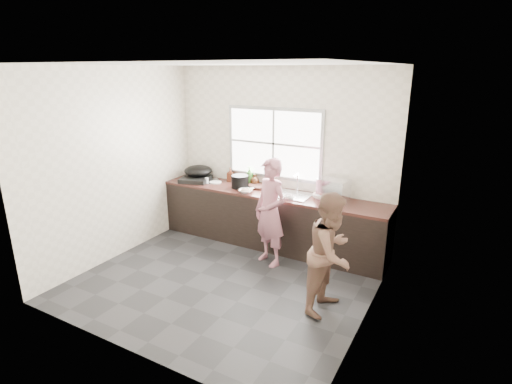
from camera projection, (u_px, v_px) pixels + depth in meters
The scene contains 30 objects.
floor at pixel (225, 281), 5.22m from camera, with size 3.60×3.20×0.01m, color #29292C.
ceiling at pixel (220, 63), 4.42m from camera, with size 3.60×3.20×0.01m, color silver.
wall_back at pixel (280, 157), 6.16m from camera, with size 3.60×0.01×2.70m, color silver.
wall_left at pixel (117, 164), 5.66m from camera, with size 0.01×3.20×2.70m, color beige.
wall_right at pixel (373, 204), 3.98m from camera, with size 0.01×3.20×2.70m, color silver.
wall_front at pixel (121, 224), 3.48m from camera, with size 3.60×0.01×2.70m, color silver.
cabinet at pixel (270, 220), 6.18m from camera, with size 3.60×0.62×0.82m, color black.
countertop at pixel (271, 193), 6.05m from camera, with size 3.60×0.64×0.04m, color #391C17.
sink at pixel (292, 195), 5.88m from camera, with size 0.55×0.45×0.02m, color silver.
faucet at pixel (298, 183), 6.00m from camera, with size 0.02×0.02×0.30m, color silver.
window_frame at pixel (274, 143), 6.14m from camera, with size 1.60×0.05×1.10m, color #9EA0A5.
window_glazing at pixel (274, 144), 6.12m from camera, with size 1.50×0.01×1.00m, color white.
woman at pixel (270, 216), 5.50m from camera, with size 0.52×0.34×1.42m, color #B56C7C.
person_side at pixel (331, 253), 4.42m from camera, with size 0.68×0.53×1.39m, color brown.
cutting_board at pixel (261, 186), 6.31m from camera, with size 0.39×0.39×0.04m, color black.
cleaver at pixel (247, 188), 6.10m from camera, with size 0.22×0.11×0.01m, color silver.
bowl_mince at pixel (246, 191), 6.01m from camera, with size 0.20×0.20×0.05m, color white.
bowl_crabs at pixel (320, 197), 5.73m from camera, with size 0.18×0.18×0.06m, color silver.
bowl_held at pixel (288, 197), 5.72m from camera, with size 0.20×0.20×0.06m, color silver.
black_pot at pixel (240, 181), 6.26m from camera, with size 0.27×0.27×0.19m, color black.
plate_food at pixel (215, 182), 6.54m from camera, with size 0.20×0.20×0.02m, color white.
bottle_green at pixel (250, 175), 6.43m from camera, with size 0.11×0.11×0.29m, color #377A28.
bottle_brown_tall at pixel (230, 175), 6.61m from camera, with size 0.09×0.09×0.21m, color #502314.
bottle_brown_short at pixel (255, 180), 6.40m from camera, with size 0.13×0.13×0.17m, color #3E210F.
glass_jar at pixel (207, 180), 6.52m from camera, with size 0.06×0.06×0.09m, color silver.
burner at pixel (195, 179), 6.63m from camera, with size 0.45×0.45×0.07m, color black.
wok at pixel (198, 171), 6.71m from camera, with size 0.47×0.47×0.18m, color black.
dish_rack at pixel (333, 190), 5.64m from camera, with size 0.41×0.29×0.31m, color silver.
pot_lid_left at pixel (209, 182), 6.57m from camera, with size 0.26×0.26×0.01m, color silver.
pot_lid_right at pixel (212, 180), 6.71m from camera, with size 0.23×0.23×0.01m, color silver.
Camera 1 is at (2.61, -3.87, 2.64)m, focal length 28.00 mm.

